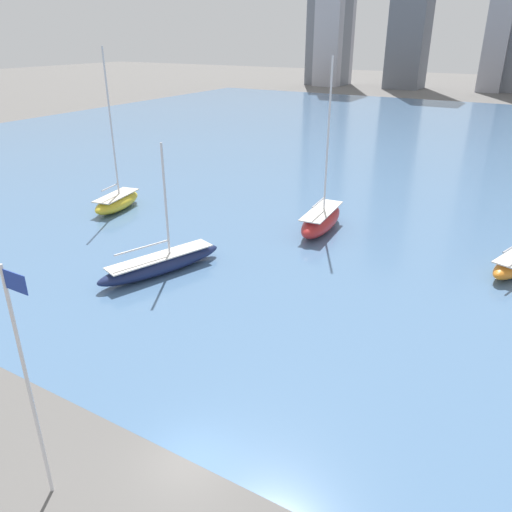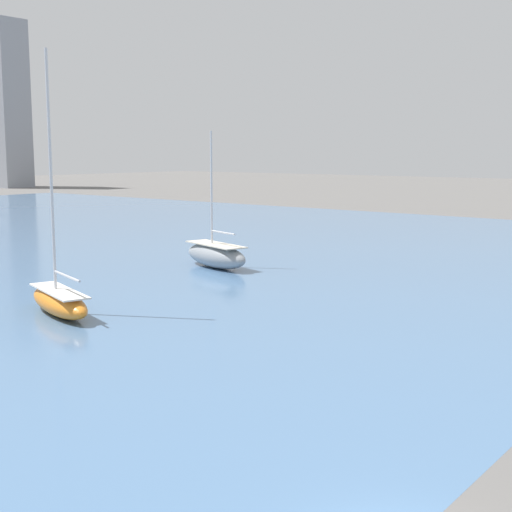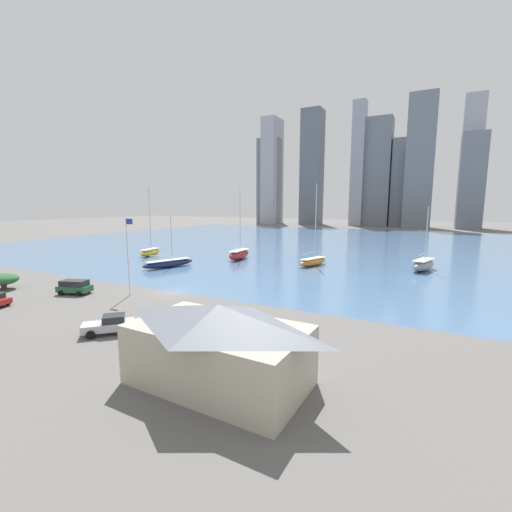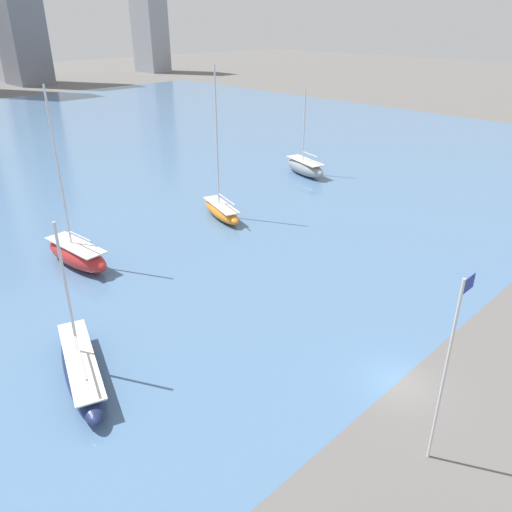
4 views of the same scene
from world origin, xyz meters
The scene contains 13 objects.
ground_plane centered at (0.00, 0.00, 0.00)m, with size 500.00×500.00×0.00m, color #605E5B.
harbor_water centered at (0.00, 70.00, 0.00)m, with size 180.00×140.00×0.00m.
boat_shed centered at (19.29, -17.65, 2.75)m, with size 11.88×6.97×5.51m.
flag_pole centered at (-3.88, -4.12, 5.65)m, with size 1.24×0.14×10.35m.
yard_shrub centered at (-22.46, -10.13, 1.46)m, with size 3.89×3.89×2.27m.
distant_city_skyline centered at (0.82, 170.14, 29.81)m, with size 175.57×22.69×69.85m.
sailboat_navy centered at (-13.51, 14.15, 0.80)m, with size 5.50×10.80×10.13m.
sailboat_orange centered at (10.70, 28.71, 0.95)m, with size 4.36×8.24×16.08m.
sailboat_red centered at (-6.35, 28.87, 1.15)m, with size 3.19×8.63×15.61m.
sailboat_gray centered at (30.24, 33.12, 1.11)m, with size 4.78×8.66×11.74m.
sailboat_yellow centered at (-27.67, 23.67, 0.98)m, with size 3.80×7.34×16.23m.
parked_pickup_silver centered at (5.19, -14.82, 0.88)m, with size 4.56×4.57×1.76m.
parked_suv_green centered at (-11.16, -7.04, 1.01)m, with size 4.69×3.31×1.89m.
Camera 3 is at (31.54, -35.71, 11.99)m, focal length 24.00 mm.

